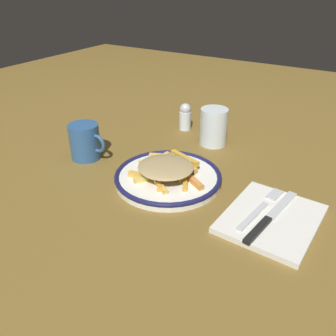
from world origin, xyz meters
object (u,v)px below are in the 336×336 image
(water_glass, at_px, (214,127))
(salt_shaker, at_px, (185,116))
(plate, at_px, (168,177))
(fries_heap, at_px, (167,168))
(napkin, at_px, (271,219))
(knife, at_px, (268,220))
(coffee_mug, at_px, (85,142))
(fork, at_px, (261,208))

(water_glass, height_order, salt_shaker, water_glass)
(plate, bearing_deg, fries_heap, -160.97)
(napkin, height_order, knife, knife)
(napkin, bearing_deg, plate, 175.04)
(fries_heap, bearing_deg, plate, 19.03)
(napkin, height_order, coffee_mug, coffee_mug)
(fork, height_order, knife, knife)
(fork, bearing_deg, plate, 177.51)
(plate, xyz_separation_m, salt_shaker, (-0.12, 0.30, 0.03))
(fries_heap, bearing_deg, salt_shaker, 111.63)
(plate, xyz_separation_m, fork, (0.23, -0.01, 0.00))
(plate, height_order, salt_shaker, salt_shaker)
(knife, bearing_deg, salt_shaker, 137.68)
(plate, height_order, coffee_mug, coffee_mug)
(plate, distance_m, fries_heap, 0.02)
(plate, height_order, fries_heap, fries_heap)
(fries_heap, distance_m, water_glass, 0.24)
(fork, xyz_separation_m, coffee_mug, (-0.47, 0.00, 0.03))
(fries_heap, relative_size, water_glass, 1.81)
(fries_heap, relative_size, knife, 0.90)
(napkin, relative_size, salt_shaker, 2.43)
(fries_heap, height_order, coffee_mug, coffee_mug)
(fries_heap, xyz_separation_m, water_glass, (0.00, 0.24, 0.02))
(napkin, relative_size, coffee_mug, 1.89)
(fork, bearing_deg, coffee_mug, 179.85)
(fries_heap, distance_m, salt_shaker, 0.32)
(napkin, relative_size, water_glass, 1.94)
(plate, relative_size, fork, 1.42)
(fork, distance_m, knife, 0.04)
(plate, distance_m, fork, 0.23)
(plate, bearing_deg, coffee_mug, -178.00)
(knife, xyz_separation_m, coffee_mug, (-0.50, 0.03, 0.03))
(knife, distance_m, coffee_mug, 0.50)
(plate, relative_size, knife, 1.19)
(water_glass, distance_m, salt_shaker, 0.13)
(fries_heap, relative_size, salt_shaker, 2.26)
(coffee_mug, bearing_deg, water_glass, 45.52)
(fork, relative_size, salt_shaker, 2.13)
(coffee_mug, bearing_deg, fries_heap, 1.86)
(napkin, height_order, fork, fork)
(plate, distance_m, water_glass, 0.25)
(fork, bearing_deg, water_glass, 131.61)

